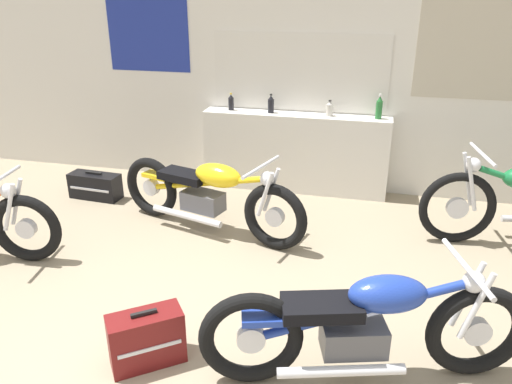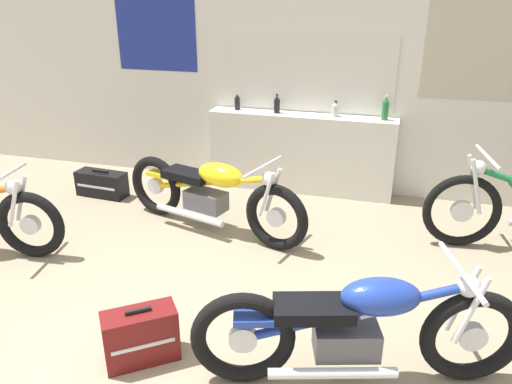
{
  "view_description": "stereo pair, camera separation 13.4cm",
  "coord_description": "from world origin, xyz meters",
  "px_view_note": "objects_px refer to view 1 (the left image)",
  "views": [
    {
      "loc": [
        1.04,
        -1.96,
        2.25
      ],
      "look_at": [
        0.16,
        1.64,
        0.7
      ],
      "focal_mm": 35.0,
      "sensor_mm": 36.0,
      "label": 1
    },
    {
      "loc": [
        1.17,
        -1.92,
        2.25
      ],
      "look_at": [
        0.16,
        1.64,
        0.7
      ],
      "focal_mm": 35.0,
      "sensor_mm": 36.0,
      "label": 2
    }
  ],
  "objects_px": {
    "bottle_left_center": "(271,104)",
    "bottle_right_center": "(379,108)",
    "bottle_leftmost": "(231,102)",
    "bottle_center": "(330,109)",
    "motorcycle_yellow": "(208,194)",
    "motorcycle_blue": "(366,325)",
    "hard_case_darkred": "(146,339)",
    "hard_case_black": "(95,186)"
  },
  "relations": [
    {
      "from": "bottle_left_center",
      "to": "bottle_right_center",
      "type": "bearing_deg",
      "value": 0.41
    },
    {
      "from": "bottle_leftmost",
      "to": "bottle_center",
      "type": "height_order",
      "value": "bottle_leftmost"
    },
    {
      "from": "bottle_leftmost",
      "to": "motorcycle_yellow",
      "type": "bearing_deg",
      "value": -83.88
    },
    {
      "from": "bottle_left_center",
      "to": "motorcycle_blue",
      "type": "bearing_deg",
      "value": -67.57
    },
    {
      "from": "motorcycle_yellow",
      "to": "motorcycle_blue",
      "type": "distance_m",
      "value": 2.27
    },
    {
      "from": "bottle_left_center",
      "to": "hard_case_darkred",
      "type": "relative_size",
      "value": 0.43
    },
    {
      "from": "bottle_left_center",
      "to": "bottle_right_center",
      "type": "xyz_separation_m",
      "value": [
        1.18,
        0.01,
        0.02
      ]
    },
    {
      "from": "bottle_right_center",
      "to": "motorcycle_blue",
      "type": "relative_size",
      "value": 0.14
    },
    {
      "from": "bottle_center",
      "to": "hard_case_darkred",
      "type": "relative_size",
      "value": 0.35
    },
    {
      "from": "bottle_right_center",
      "to": "hard_case_darkred",
      "type": "relative_size",
      "value": 0.54
    },
    {
      "from": "bottle_center",
      "to": "hard_case_darkred",
      "type": "distance_m",
      "value": 3.32
    },
    {
      "from": "bottle_left_center",
      "to": "bottle_center",
      "type": "relative_size",
      "value": 1.22
    },
    {
      "from": "motorcycle_blue",
      "to": "bottle_leftmost",
      "type": "bearing_deg",
      "value": 119.69
    },
    {
      "from": "bottle_center",
      "to": "hard_case_darkred",
      "type": "height_order",
      "value": "bottle_center"
    },
    {
      "from": "hard_case_black",
      "to": "hard_case_darkred",
      "type": "xyz_separation_m",
      "value": [
        1.72,
        -2.33,
        0.04
      ]
    },
    {
      "from": "hard_case_darkred",
      "to": "bottle_center",
      "type": "bearing_deg",
      "value": 75.95
    },
    {
      "from": "motorcycle_blue",
      "to": "hard_case_black",
      "type": "xyz_separation_m",
      "value": [
        -3.06,
        2.14,
        -0.24
      ]
    },
    {
      "from": "bottle_left_center",
      "to": "hard_case_black",
      "type": "relative_size",
      "value": 0.36
    },
    {
      "from": "motorcycle_blue",
      "to": "hard_case_darkred",
      "type": "bearing_deg",
      "value": -171.86
    },
    {
      "from": "hard_case_black",
      "to": "hard_case_darkred",
      "type": "distance_m",
      "value": 2.9
    },
    {
      "from": "bottle_right_center",
      "to": "motorcycle_blue",
      "type": "height_order",
      "value": "bottle_right_center"
    },
    {
      "from": "motorcycle_yellow",
      "to": "hard_case_black",
      "type": "xyz_separation_m",
      "value": [
        -1.51,
        0.47,
        -0.25
      ]
    },
    {
      "from": "bottle_center",
      "to": "hard_case_black",
      "type": "height_order",
      "value": "bottle_center"
    },
    {
      "from": "motorcycle_yellow",
      "to": "hard_case_black",
      "type": "distance_m",
      "value": 1.61
    },
    {
      "from": "bottle_leftmost",
      "to": "hard_case_darkred",
      "type": "bearing_deg",
      "value": -83.69
    },
    {
      "from": "bottle_center",
      "to": "motorcycle_blue",
      "type": "height_order",
      "value": "bottle_center"
    },
    {
      "from": "bottle_leftmost",
      "to": "hard_case_black",
      "type": "distance_m",
      "value": 1.81
    },
    {
      "from": "bottle_right_center",
      "to": "hard_case_darkred",
      "type": "height_order",
      "value": "bottle_right_center"
    },
    {
      "from": "motorcycle_blue",
      "to": "hard_case_darkred",
      "type": "height_order",
      "value": "motorcycle_blue"
    },
    {
      "from": "motorcycle_blue",
      "to": "hard_case_black",
      "type": "bearing_deg",
      "value": 145.02
    },
    {
      "from": "bottle_left_center",
      "to": "hard_case_black",
      "type": "xyz_separation_m",
      "value": [
        -1.85,
        -0.79,
        -0.86
      ]
    },
    {
      "from": "bottle_leftmost",
      "to": "bottle_left_center",
      "type": "height_order",
      "value": "bottle_left_center"
    },
    {
      "from": "bottle_right_center",
      "to": "hard_case_black",
      "type": "distance_m",
      "value": 3.26
    },
    {
      "from": "bottle_right_center",
      "to": "hard_case_darkred",
      "type": "distance_m",
      "value": 3.49
    },
    {
      "from": "bottle_left_center",
      "to": "motorcycle_blue",
      "type": "xyz_separation_m",
      "value": [
        1.21,
        -2.93,
        -0.61
      ]
    },
    {
      "from": "bottle_left_center",
      "to": "bottle_leftmost",
      "type": "bearing_deg",
      "value": 176.99
    },
    {
      "from": "bottle_center",
      "to": "bottle_right_center",
      "type": "distance_m",
      "value": 0.53
    },
    {
      "from": "bottle_center",
      "to": "motorcycle_yellow",
      "type": "distance_m",
      "value": 1.72
    },
    {
      "from": "hard_case_darkred",
      "to": "bottle_left_center",
      "type": "bearing_deg",
      "value": 87.67
    },
    {
      "from": "bottle_center",
      "to": "motorcycle_blue",
      "type": "xyz_separation_m",
      "value": [
        0.55,
        -2.94,
        -0.59
      ]
    },
    {
      "from": "bottle_right_center",
      "to": "hard_case_black",
      "type": "xyz_separation_m",
      "value": [
        -3.03,
        -0.79,
        -0.88
      ]
    },
    {
      "from": "bottle_left_center",
      "to": "bottle_right_center",
      "type": "relative_size",
      "value": 0.8
    }
  ]
}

